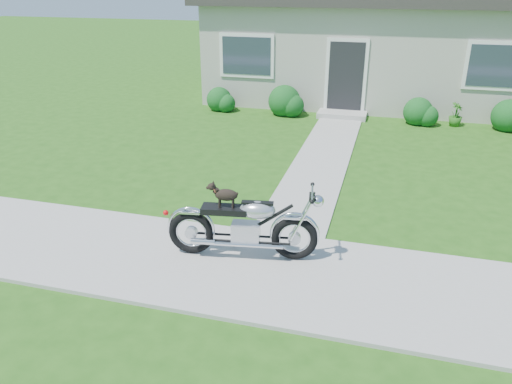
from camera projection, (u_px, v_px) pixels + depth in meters
The scene contains 8 objects.
ground at pixel (380, 289), 6.60m from camera, with size 80.00×80.00×0.00m, color #235114.
sidewalk at pixel (380, 288), 6.59m from camera, with size 24.00×2.20×0.04m, color #9E9B93.
walkway at pixel (323, 157), 11.38m from camera, with size 1.20×8.00×0.03m, color #9E9B93.
house at pixel (404, 31), 16.34m from camera, with size 12.60×7.03×4.50m.
shrub_row at pixel (421, 110), 13.79m from camera, with size 11.11×1.01×1.01m.
potted_plant_left at pixel (285, 103), 14.81m from camera, with size 0.60×0.52×0.67m, color #265917.
potted_plant_right at pixel (456, 115), 13.63m from camera, with size 0.36×0.36×0.65m, color #2A651B.
motorcycle_with_dog at pixel (245, 225), 7.10m from camera, with size 2.21×0.68×1.13m.
Camera 1 is at (-0.10, -5.78, 3.80)m, focal length 35.00 mm.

